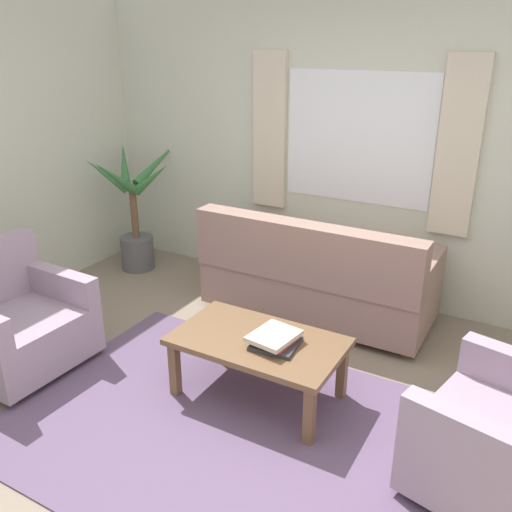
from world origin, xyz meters
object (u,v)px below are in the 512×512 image
Objects in this scene: couch at (315,278)px; book_stack_on_table at (275,339)px; potted_plant at (135,218)px; armchair_left at (13,320)px; coffee_table at (258,346)px.

couch reaches higher than book_stack_on_table.
couch is 1.46× the size of potted_plant.
book_stack_on_table is at bearing -72.94° from armchair_left.
couch is 2.16× the size of armchair_left.
couch is at bearing -40.92° from armchair_left.
potted_plant is (-2.04, 0.10, 0.18)m from couch.
coffee_table is at bearing 96.09° from couch.
book_stack_on_table is 0.26× the size of potted_plant.
potted_plant is (-0.44, 1.84, 0.19)m from armchair_left.
potted_plant reaches higher than book_stack_on_table.
book_stack_on_table is (0.13, -0.01, 0.10)m from coffee_table.
potted_plant is (-2.17, 1.31, 0.16)m from coffee_table.
armchair_left is at bearing -76.53° from potted_plant.
potted_plant reaches higher than coffee_table.
potted_plant is (-2.31, 1.33, 0.06)m from book_stack_on_table.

